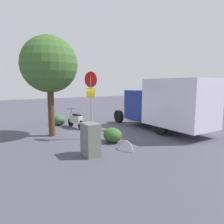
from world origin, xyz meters
name	(u,v)px	position (x,y,z in m)	size (l,w,h in m)	color
ground_plane	(99,133)	(0.00, 0.00, 0.00)	(60.00, 60.00, 0.00)	#474553
box_truck_near	(167,103)	(-1.78, -3.52, 1.65)	(6.92, 2.43, 3.04)	black
motorcycle	(76,120)	(1.89, 0.61, 0.52)	(1.81, 0.58, 1.20)	black
stop_sign	(91,95)	(-1.04, 1.04, 2.23)	(0.71, 0.33, 3.35)	#9E9EA3
street_tree	(49,65)	(0.76, 2.47, 3.72)	(2.89, 2.89, 5.19)	#47301E
utility_cabinet	(91,140)	(-3.06, 2.15, 0.64)	(0.74, 0.54, 1.27)	#63655E
bike_rack_hoop	(126,150)	(-3.32, 0.62, 0.00)	(0.85, 0.85, 0.05)	#B7B7BC
shrub_near_sign	(113,135)	(-2.01, 0.43, 0.35)	(1.02, 0.83, 0.70)	#335C29
shrub_mid_verge	(59,120)	(3.39, 1.18, 0.34)	(1.01, 0.82, 0.69)	#395D3F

